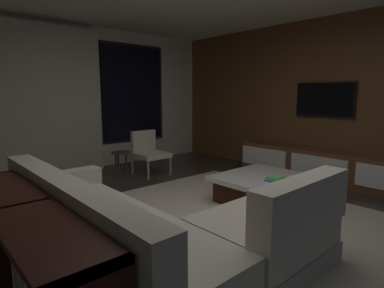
{
  "coord_description": "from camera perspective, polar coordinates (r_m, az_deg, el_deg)",
  "views": [
    {
      "loc": [
        -2.25,
        -2.2,
        1.43
      ],
      "look_at": [
        0.78,
        1.15,
        0.72
      ],
      "focal_mm": 29.46,
      "sensor_mm": 36.0,
      "label": 1
    }
  ],
  "objects": [
    {
      "name": "accent_chair_near_window",
      "position": [
        5.75,
        -7.9,
        -1.11
      ],
      "size": [
        0.54,
        0.56,
        0.78
      ],
      "color": "#B2ADA0",
      "rests_on": "floor"
    },
    {
      "name": "media_wall",
      "position": [
        5.75,
        25.57,
        7.27
      ],
      "size": [
        0.12,
        7.8,
        2.7
      ],
      "color": "brown",
      "rests_on": "floor"
    },
    {
      "name": "sectional_couch",
      "position": [
        2.72,
        -7.42,
        -16.01
      ],
      "size": [
        1.98,
        2.5,
        0.82
      ],
      "color": "#B1A997",
      "rests_on": "floor"
    },
    {
      "name": "side_stool",
      "position": [
        5.55,
        -12.79,
        -2.25
      ],
      "size": [
        0.32,
        0.32,
        0.46
      ],
      "color": "#333338",
      "rests_on": "floor"
    },
    {
      "name": "area_rug",
      "position": [
        3.64,
        8.45,
        -14.25
      ],
      "size": [
        3.2,
        3.8,
        0.01
      ],
      "primitive_type": "cube",
      "color": "beige",
      "rests_on": "floor"
    },
    {
      "name": "media_console",
      "position": [
        5.63,
        23.2,
        -3.88
      ],
      "size": [
        0.46,
        3.1,
        0.52
      ],
      "color": "brown",
      "rests_on": "floor"
    },
    {
      "name": "back_wall_with_window",
      "position": [
        6.22,
        -21.68,
        7.51
      ],
      "size": [
        6.6,
        0.3,
        2.7
      ],
      "color": "silver",
      "rests_on": "floor"
    },
    {
      "name": "coffee_table",
      "position": [
        4.32,
        13.31,
        -8.02
      ],
      "size": [
        1.16,
        1.16,
        0.36
      ],
      "color": "black",
      "rests_on": "floor"
    },
    {
      "name": "mounted_tv",
      "position": [
        5.75,
        22.84,
        7.44
      ],
      "size": [
        0.05,
        0.99,
        0.57
      ],
      "color": "black"
    },
    {
      "name": "console_table_behind_couch",
      "position": [
        2.44,
        -28.15,
        -16.93
      ],
      "size": [
        0.4,
        2.1,
        0.74
      ],
      "color": "black",
      "rests_on": "floor"
    },
    {
      "name": "book_stack_on_coffee_table",
      "position": [
        4.11,
        15.04,
        -6.11
      ],
      "size": [
        0.28,
        0.2,
        0.06
      ],
      "color": "#615BAC",
      "rests_on": "coffee_table"
    },
    {
      "name": "floor",
      "position": [
        3.46,
        3.28,
        -15.52
      ],
      "size": [
        9.2,
        9.2,
        0.0
      ],
      "primitive_type": "plane",
      "color": "#332B26"
    }
  ]
}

